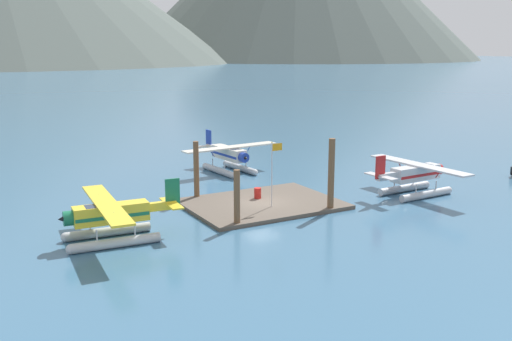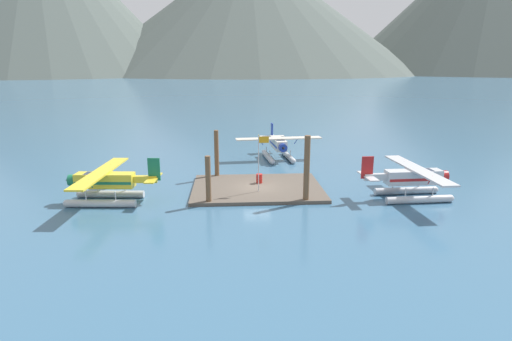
{
  "view_description": "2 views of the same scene",
  "coord_description": "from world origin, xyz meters",
  "px_view_note": "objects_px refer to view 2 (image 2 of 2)",
  "views": [
    {
      "loc": [
        -22.3,
        -38.95,
        12.56
      ],
      "look_at": [
        0.45,
        1.76,
        2.51
      ],
      "focal_mm": 40.63,
      "sensor_mm": 36.0,
      "label": 1
    },
    {
      "loc": [
        -2.41,
        -36.87,
        11.37
      ],
      "look_at": [
        -0.05,
        0.9,
        1.6
      ],
      "focal_mm": 29.18,
      "sensor_mm": 36.0,
      "label": 2
    }
  ],
  "objects_px": {
    "fuel_drum": "(259,178)",
    "seaplane_cream_bow_right": "(278,146)",
    "flagpole": "(260,156)",
    "seaplane_yellow_port_aft": "(105,184)",
    "seaplane_silver_stbd_aft": "(413,181)"
  },
  "relations": [
    {
      "from": "flagpole",
      "to": "seaplane_silver_stbd_aft",
      "type": "relative_size",
      "value": 0.49
    },
    {
      "from": "fuel_drum",
      "to": "seaplane_yellow_port_aft",
      "type": "distance_m",
      "value": 13.84
    },
    {
      "from": "seaplane_yellow_port_aft",
      "to": "seaplane_silver_stbd_aft",
      "type": "bearing_deg",
      "value": -1.31
    },
    {
      "from": "seaplane_silver_stbd_aft",
      "to": "seaplane_yellow_port_aft",
      "type": "bearing_deg",
      "value": 178.69
    },
    {
      "from": "flagpole",
      "to": "seaplane_silver_stbd_aft",
      "type": "xyz_separation_m",
      "value": [
        13.07,
        -1.93,
        -1.96
      ]
    },
    {
      "from": "fuel_drum",
      "to": "seaplane_cream_bow_right",
      "type": "relative_size",
      "value": 0.08
    },
    {
      "from": "seaplane_yellow_port_aft",
      "to": "seaplane_cream_bow_right",
      "type": "distance_m",
      "value": 22.44
    },
    {
      "from": "seaplane_cream_bow_right",
      "to": "seaplane_yellow_port_aft",
      "type": "bearing_deg",
      "value": -136.65
    },
    {
      "from": "fuel_drum",
      "to": "flagpole",
      "type": "bearing_deg",
      "value": -92.53
    },
    {
      "from": "seaplane_yellow_port_aft",
      "to": "seaplane_cream_bow_right",
      "type": "relative_size",
      "value": 1.0
    },
    {
      "from": "flagpole",
      "to": "seaplane_cream_bow_right",
      "type": "bearing_deg",
      "value": 77.08
    },
    {
      "from": "flagpole",
      "to": "fuel_drum",
      "type": "relative_size",
      "value": 5.82
    },
    {
      "from": "fuel_drum",
      "to": "seaplane_cream_bow_right",
      "type": "bearing_deg",
      "value": 74.71
    },
    {
      "from": "seaplane_cream_bow_right",
      "to": "flagpole",
      "type": "bearing_deg",
      "value": -102.92
    },
    {
      "from": "flagpole",
      "to": "seaplane_cream_bow_right",
      "type": "relative_size",
      "value": 0.49
    }
  ]
}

